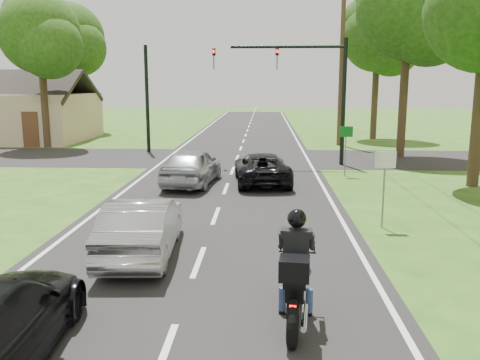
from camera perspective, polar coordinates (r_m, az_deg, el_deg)
name	(u,v)px	position (r m, az deg, el deg)	size (l,w,h in m)	color
ground	(199,262)	(11.48, -4.67, -9.19)	(140.00, 140.00, 0.00)	#274F16
road	(229,179)	(21.10, -1.19, 0.13)	(8.00, 100.00, 0.01)	black
cross_road	(237,158)	(27.01, -0.32, 2.49)	(60.00, 7.00, 0.01)	black
motorcycle_rider	(296,280)	(8.45, 6.25, -11.10)	(0.69, 2.29, 1.97)	black
dark_suv	(262,168)	(20.09, 2.46, 1.36)	(2.02, 4.38, 1.22)	black
silver_sedan	(142,227)	(11.86, -10.94, -5.19)	(1.43, 4.10, 1.35)	#A3A3A7
silver_suv	(192,166)	(19.86, -5.43, 1.57)	(1.73, 4.29, 1.46)	#A2A6AA
traffic_signal	(305,78)	(24.76, 7.31, 11.24)	(6.38, 0.44, 6.00)	black
signal_pole_far	(147,100)	(29.46, -10.38, 8.86)	(0.20, 0.20, 6.00)	black
utility_pole_far	(341,64)	(33.05, 11.33, 12.64)	(1.60, 0.28, 10.00)	brown
sign_white	(385,171)	(14.24, 15.96, 1.02)	(0.55, 0.07, 2.12)	slate
sign_green	(346,139)	(22.07, 11.81, 4.56)	(0.55, 0.07, 2.12)	slate
tree_row_d	(416,13)	(28.71, 19.12, 17.28)	(5.76, 5.58, 10.45)	#332316
tree_row_e	(382,40)	(37.45, 15.69, 14.90)	(5.28, 5.12, 9.61)	#332316
tree_left_near	(43,38)	(33.30, -21.26, 14.62)	(5.12, 4.96, 9.22)	#332316
tree_left_far	(72,41)	(43.31, -18.30, 14.56)	(5.76, 5.58, 10.14)	#332316
house	(14,115)	(38.89, -24.06, 6.73)	(10.20, 8.00, 4.84)	tan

